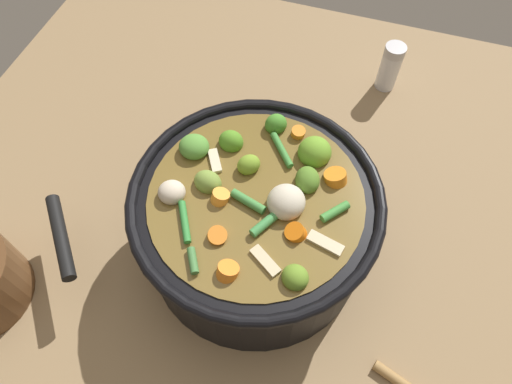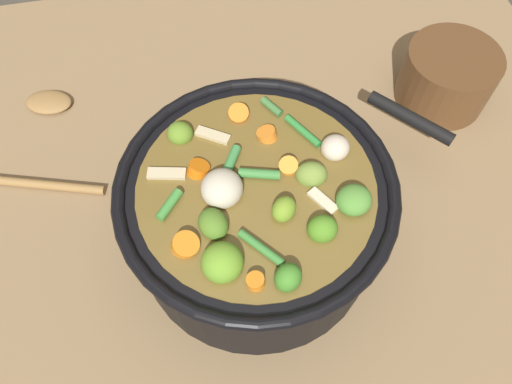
# 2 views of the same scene
# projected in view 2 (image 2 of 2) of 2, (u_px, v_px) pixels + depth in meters

# --- Properties ---
(ground_plane) EXTENTS (1.10, 1.10, 0.00)m
(ground_plane) POSITION_uv_depth(u_px,v_px,m) (256.00, 239.00, 0.64)
(ground_plane) COLOR #8C704C
(cooking_pot) EXTENTS (0.31, 0.31, 0.16)m
(cooking_pot) POSITION_uv_depth(u_px,v_px,m) (256.00, 213.00, 0.58)
(cooking_pot) COLOR black
(cooking_pot) RESTS_ON ground_plane
(wooden_spoon) EXTENTS (0.25, 0.22, 0.01)m
(wooden_spoon) POSITION_uv_depth(u_px,v_px,m) (34.00, 138.00, 0.72)
(wooden_spoon) COLOR #9B7441
(wooden_spoon) RESTS_ON ground_plane
(small_saucepan) EXTENTS (0.22, 0.21, 0.09)m
(small_saucepan) POSITION_uv_depth(u_px,v_px,m) (446.00, 78.00, 0.73)
(small_saucepan) COLOR brown
(small_saucepan) RESTS_ON ground_plane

